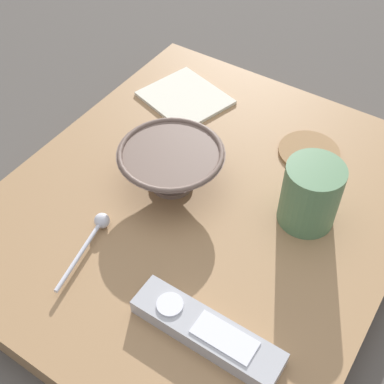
{
  "coord_description": "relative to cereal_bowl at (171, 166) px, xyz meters",
  "views": [
    {
      "loc": [
        -0.26,
        0.43,
        0.61
      ],
      "look_at": [
        0.01,
        0.01,
        0.06
      ],
      "focal_mm": 47.79,
      "sensor_mm": 36.0,
      "label": 1
    }
  ],
  "objects": [
    {
      "name": "table",
      "position": [
        -0.06,
        -0.0,
        -0.06
      ],
      "size": [
        0.56,
        0.65,
        0.04
      ],
      "color": "#936D47",
      "rests_on": "ground"
    },
    {
      "name": "ground_plane",
      "position": [
        -0.06,
        -0.0,
        -0.08
      ],
      "size": [
        6.0,
        6.0,
        0.0
      ],
      "primitive_type": "plane",
      "color": "#47423D"
    },
    {
      "name": "folded_napkin",
      "position": [
        0.1,
        -0.19,
        -0.04
      ],
      "size": [
        0.17,
        0.16,
        0.01
      ],
      "color": "beige",
      "rests_on": "table"
    },
    {
      "name": "teaspoon",
      "position": [
        0.03,
        0.14,
        -0.03
      ],
      "size": [
        0.04,
        0.13,
        0.02
      ],
      "color": "silver",
      "rests_on": "table"
    },
    {
      "name": "tv_remote_near",
      "position": [
        -0.18,
        0.18,
        -0.03
      ],
      "size": [
        0.19,
        0.05,
        0.03
      ],
      "color": "#9E9EA3",
      "rests_on": "table"
    },
    {
      "name": "cereal_bowl",
      "position": [
        0.0,
        0.0,
        0.0
      ],
      "size": [
        0.16,
        0.16,
        0.07
      ],
      "color": "brown",
      "rests_on": "table"
    },
    {
      "name": "drink_coaster",
      "position": [
        -0.15,
        -0.18,
        -0.04
      ],
      "size": [
        0.1,
        0.1,
        0.01
      ],
      "color": "olive",
      "rests_on": "table"
    },
    {
      "name": "coffee_mug",
      "position": [
        -0.2,
        -0.05,
        0.01
      ],
      "size": [
        0.08,
        0.08,
        0.1
      ],
      "color": "#4C724C",
      "rests_on": "table"
    }
  ]
}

